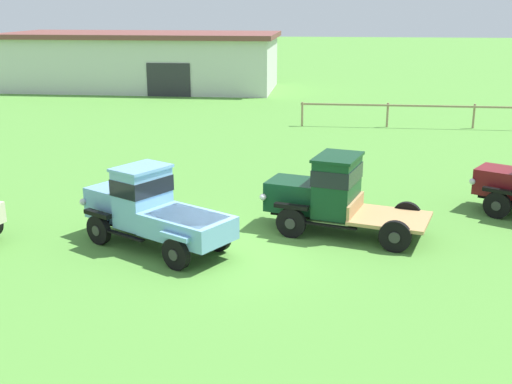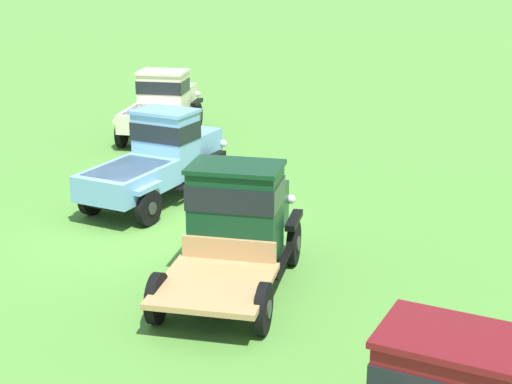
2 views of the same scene
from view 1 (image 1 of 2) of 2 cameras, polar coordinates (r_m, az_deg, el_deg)
The scene contains 5 objects.
ground_plane at distance 17.56m, azimuth -2.08°, elevation -5.32°, with size 240.00×240.00×0.00m, color #518E38.
farm_shed at distance 52.35m, azimuth -9.99°, elevation 11.43°, with size 21.08×9.27×4.36m.
paddock_fence at distance 36.09m, azimuth 15.42°, elevation 7.03°, with size 14.24×0.57×1.33m.
vintage_truck_second_in_line at distance 17.84m, azimuth -9.27°, elevation -1.52°, with size 4.82×3.64×2.23m.
vintage_truck_midrow_center at distance 18.84m, azimuth 6.65°, elevation -0.08°, with size 5.06×3.04×2.32m.
Camera 1 is at (2.51, -16.12, 6.49)m, focal length 45.00 mm.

